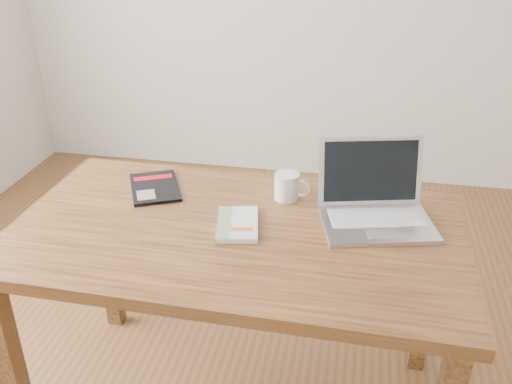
% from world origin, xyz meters
% --- Properties ---
extents(room, '(4.04, 4.04, 2.70)m').
position_xyz_m(room, '(-0.07, 0.00, 1.36)').
color(room, brown).
rests_on(room, ground).
extents(desk, '(1.41, 0.83, 0.75)m').
position_xyz_m(desk, '(-0.16, -0.03, 0.66)').
color(desk, brown).
rests_on(desk, ground).
extents(white_guidebook, '(0.16, 0.22, 0.02)m').
position_xyz_m(white_guidebook, '(-0.16, -0.02, 0.76)').
color(white_guidebook, silver).
rests_on(white_guidebook, desk).
extents(black_guidebook, '(0.25, 0.29, 0.01)m').
position_xyz_m(black_guidebook, '(-0.50, 0.17, 0.76)').
color(black_guidebook, black).
rests_on(black_guidebook, desk).
extents(laptop, '(0.39, 0.36, 0.23)m').
position_xyz_m(laptop, '(0.25, 0.11, 0.80)').
color(laptop, silver).
rests_on(laptop, desk).
extents(coffee_mug, '(0.12, 0.08, 0.09)m').
position_xyz_m(coffee_mug, '(-0.04, 0.19, 0.80)').
color(coffee_mug, white).
rests_on(coffee_mug, desk).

